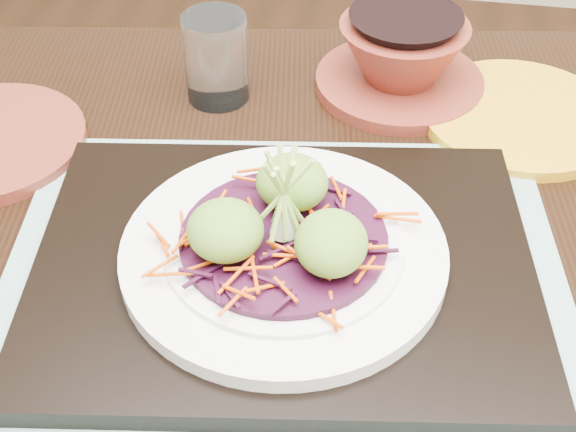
% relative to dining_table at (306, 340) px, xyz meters
% --- Properties ---
extents(dining_table, '(1.27, 0.95, 0.73)m').
position_rel_dining_table_xyz_m(dining_table, '(0.00, 0.00, 0.00)').
color(dining_table, black).
rests_on(dining_table, ground).
extents(placemat, '(0.50, 0.42, 0.00)m').
position_rel_dining_table_xyz_m(placemat, '(-0.02, -0.02, 0.10)').
color(placemat, gray).
rests_on(placemat, dining_table).
extents(serving_tray, '(0.43, 0.35, 0.02)m').
position_rel_dining_table_xyz_m(serving_tray, '(-0.02, -0.02, 0.11)').
color(serving_tray, black).
rests_on(serving_tray, placemat).
extents(white_plate, '(0.26, 0.26, 0.02)m').
position_rel_dining_table_xyz_m(white_plate, '(-0.02, -0.02, 0.13)').
color(white_plate, silver).
rests_on(white_plate, serving_tray).
extents(cabbage_bed, '(0.16, 0.16, 0.01)m').
position_rel_dining_table_xyz_m(cabbage_bed, '(-0.02, -0.02, 0.14)').
color(cabbage_bed, '#340A1F').
rests_on(cabbage_bed, white_plate).
extents(carrot_julienne, '(0.20, 0.20, 0.01)m').
position_rel_dining_table_xyz_m(carrot_julienne, '(-0.02, -0.02, 0.15)').
color(carrot_julienne, '#CF4203').
rests_on(carrot_julienne, cabbage_bed).
extents(guacamole_scoops, '(0.14, 0.12, 0.04)m').
position_rel_dining_table_xyz_m(guacamole_scoops, '(-0.02, -0.02, 0.16)').
color(guacamole_scoops, '#5C8728').
rests_on(guacamole_scoops, cabbage_bed).
extents(scallion_garnish, '(0.06, 0.06, 0.09)m').
position_rel_dining_table_xyz_m(scallion_garnish, '(-0.02, -0.02, 0.18)').
color(scallion_garnish, '#93C24D').
rests_on(scallion_garnish, cabbage_bed).
extents(water_glass, '(0.08, 0.08, 0.09)m').
position_rel_dining_table_xyz_m(water_glass, '(-0.13, 0.23, 0.14)').
color(water_glass, white).
rests_on(water_glass, dining_table).
extents(terracotta_bowl_set, '(0.19, 0.19, 0.07)m').
position_rel_dining_table_xyz_m(terracotta_bowl_set, '(0.06, 0.28, 0.13)').
color(terracotta_bowl_set, maroon).
rests_on(terracotta_bowl_set, dining_table).
extents(yellow_plate, '(0.23, 0.23, 0.01)m').
position_rel_dining_table_xyz_m(yellow_plate, '(0.18, 0.24, 0.10)').
color(yellow_plate, '#C48715').
rests_on(yellow_plate, dining_table).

